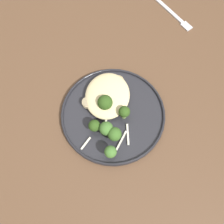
% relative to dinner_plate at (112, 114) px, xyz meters
% --- Properties ---
extents(ground, '(6.00, 6.00, 0.00)m').
position_rel_dinner_plate_xyz_m(ground, '(0.06, -0.00, -0.75)').
color(ground, '#2D2B28').
extents(wooden_dining_table, '(1.40, 1.00, 0.74)m').
position_rel_dinner_plate_xyz_m(wooden_dining_table, '(0.06, -0.00, -0.09)').
color(wooden_dining_table, brown).
rests_on(wooden_dining_table, ground).
extents(dinner_plate, '(0.29, 0.29, 0.02)m').
position_rel_dinner_plate_xyz_m(dinner_plate, '(0.00, 0.00, 0.00)').
color(dinner_plate, '#232328').
rests_on(dinner_plate, wooden_dining_table).
extents(noodle_bed, '(0.15, 0.13, 0.03)m').
position_rel_dinner_plate_xyz_m(noodle_bed, '(0.05, 0.02, 0.02)').
color(noodle_bed, beige).
rests_on(noodle_bed, dinner_plate).
extents(seared_scallop_front_small, '(0.03, 0.03, 0.01)m').
position_rel_dinner_plate_xyz_m(seared_scallop_front_small, '(0.03, 0.02, 0.01)').
color(seared_scallop_front_small, '#DBB77A').
rests_on(seared_scallop_front_small, dinner_plate).
extents(seared_scallop_on_noodles, '(0.03, 0.03, 0.02)m').
position_rel_dinner_plate_xyz_m(seared_scallop_on_noodles, '(0.08, 0.01, 0.01)').
color(seared_scallop_on_noodles, '#E5C689').
rests_on(seared_scallop_on_noodles, dinner_plate).
extents(seared_scallop_center_golden, '(0.03, 0.03, 0.02)m').
position_rel_dinner_plate_xyz_m(seared_scallop_center_golden, '(0.04, 0.04, 0.01)').
color(seared_scallop_center_golden, '#DBB77A').
rests_on(seared_scallop_center_golden, dinner_plate).
extents(seared_scallop_left_edge, '(0.03, 0.03, 0.02)m').
position_rel_dinner_plate_xyz_m(seared_scallop_left_edge, '(0.05, 0.06, 0.01)').
color(seared_scallop_left_edge, beige).
rests_on(seared_scallop_left_edge, dinner_plate).
extents(seared_scallop_tilted_round, '(0.03, 0.03, 0.01)m').
position_rel_dinner_plate_xyz_m(seared_scallop_tilted_round, '(0.01, -0.01, 0.01)').
color(seared_scallop_tilted_round, '#DBB77A').
rests_on(seared_scallop_tilted_round, dinner_plate).
extents(seared_scallop_rear_pale, '(0.03, 0.03, 0.02)m').
position_rel_dinner_plate_xyz_m(seared_scallop_rear_pale, '(0.02, 0.07, 0.01)').
color(seared_scallop_rear_pale, beige).
rests_on(seared_scallop_rear_pale, dinner_plate).
extents(seared_scallop_large_seared, '(0.03, 0.03, 0.01)m').
position_rel_dinner_plate_xyz_m(seared_scallop_large_seared, '(0.10, -0.01, 0.01)').
color(seared_scallop_large_seared, '#E5C689').
rests_on(seared_scallop_large_seared, dinner_plate).
extents(broccoli_floret_small_sprig, '(0.04, 0.04, 0.05)m').
position_rel_dinner_plate_xyz_m(broccoli_floret_small_sprig, '(-0.06, 0.01, 0.03)').
color(broccoli_floret_small_sprig, '#89A356').
rests_on(broccoli_floret_small_sprig, dinner_plate).
extents(broccoli_floret_front_edge, '(0.03, 0.03, 0.05)m').
position_rel_dinner_plate_xyz_m(broccoli_floret_front_edge, '(-0.12, -0.01, 0.03)').
color(broccoli_floret_front_edge, '#89A356').
rests_on(broccoli_floret_front_edge, dinner_plate).
extents(broccoli_floret_center_pile, '(0.03, 0.03, 0.04)m').
position_rel_dinner_plate_xyz_m(broccoli_floret_center_pile, '(-0.05, 0.04, 0.03)').
color(broccoli_floret_center_pile, '#7A994C').
rests_on(broccoli_floret_center_pile, dinner_plate).
extents(broccoli_floret_right_tilted, '(0.04, 0.04, 0.05)m').
position_rel_dinner_plate_xyz_m(broccoli_floret_right_tilted, '(-0.07, -0.02, 0.03)').
color(broccoli_floret_right_tilted, '#89A356').
rests_on(broccoli_floret_right_tilted, dinner_plate).
extents(broccoli_floret_tall_stalk, '(0.04, 0.04, 0.05)m').
position_rel_dinner_plate_xyz_m(broccoli_floret_tall_stalk, '(0.02, 0.02, 0.03)').
color(broccoli_floret_tall_stalk, '#89A356').
rests_on(broccoli_floret_tall_stalk, dinner_plate).
extents(broccoli_floret_split_head, '(0.03, 0.03, 0.05)m').
position_rel_dinner_plate_xyz_m(broccoli_floret_split_head, '(-0.00, -0.03, 0.03)').
color(broccoli_floret_split_head, '#7A994C').
rests_on(broccoli_floret_split_head, dinner_plate).
extents(onion_sliver_curled_piece, '(0.06, 0.02, 0.00)m').
position_rel_dinner_plate_xyz_m(onion_sliver_curled_piece, '(-0.06, -0.05, 0.01)').
color(onion_sliver_curled_piece, silver).
rests_on(onion_sliver_curled_piece, dinner_plate).
extents(onion_sliver_long_sliver, '(0.06, 0.01, 0.00)m').
position_rel_dinner_plate_xyz_m(onion_sliver_long_sliver, '(-0.03, 0.01, 0.01)').
color(onion_sliver_long_sliver, silver).
rests_on(onion_sliver_long_sliver, dinner_plate).
extents(onion_sliver_pale_crescent, '(0.06, 0.02, 0.00)m').
position_rel_dinner_plate_xyz_m(onion_sliver_pale_crescent, '(-0.08, -0.04, 0.01)').
color(onion_sliver_pale_crescent, silver).
rests_on(onion_sliver_pale_crescent, dinner_plate).
extents(onion_sliver_short_strip, '(0.04, 0.02, 0.00)m').
position_rel_dinner_plate_xyz_m(onion_sliver_short_strip, '(-0.10, 0.06, 0.01)').
color(onion_sliver_short_strip, silver).
rests_on(onion_sliver_short_strip, dinner_plate).
extents(dinner_fork, '(0.15, 0.14, 0.00)m').
position_rel_dinner_plate_xyz_m(dinner_fork, '(0.40, -0.15, -0.01)').
color(dinner_fork, silver).
rests_on(dinner_fork, wooden_dining_table).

